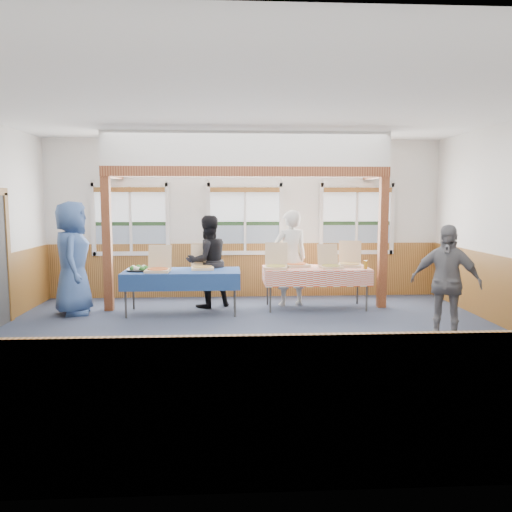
{
  "coord_description": "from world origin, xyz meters",
  "views": [
    {
      "loc": [
        -0.33,
        -6.7,
        1.99
      ],
      "look_at": [
        0.09,
        1.0,
        1.12
      ],
      "focal_mm": 35.0,
      "sensor_mm": 36.0,
      "label": 1
    }
  ],
  "objects_px": {
    "table_right": "(316,270)",
    "table_left": "(182,273)",
    "woman_white": "(290,258)",
    "person_grey": "(445,282)",
    "woman_black": "(208,261)",
    "man_blue": "(72,258)"
  },
  "relations": [
    {
      "from": "table_right",
      "to": "table_left",
      "type": "bearing_deg",
      "value": -170.83
    },
    {
      "from": "woman_white",
      "to": "person_grey",
      "type": "bearing_deg",
      "value": 114.89
    },
    {
      "from": "table_left",
      "to": "person_grey",
      "type": "relative_size",
      "value": 1.34
    },
    {
      "from": "table_left",
      "to": "woman_white",
      "type": "distance_m",
      "value": 2.06
    },
    {
      "from": "table_left",
      "to": "table_right",
      "type": "height_order",
      "value": "same"
    },
    {
      "from": "woman_white",
      "to": "table_right",
      "type": "bearing_deg",
      "value": 134.7
    },
    {
      "from": "woman_white",
      "to": "woman_black",
      "type": "relative_size",
      "value": 1.06
    },
    {
      "from": "table_right",
      "to": "person_grey",
      "type": "xyz_separation_m",
      "value": [
        1.48,
        -2.14,
        0.12
      ]
    },
    {
      "from": "woman_white",
      "to": "woman_black",
      "type": "distance_m",
      "value": 1.55
    },
    {
      "from": "table_left",
      "to": "woman_black",
      "type": "relative_size",
      "value": 1.29
    },
    {
      "from": "table_left",
      "to": "woman_black",
      "type": "xyz_separation_m",
      "value": [
        0.43,
        0.49,
        0.15
      ]
    },
    {
      "from": "woman_black",
      "to": "person_grey",
      "type": "height_order",
      "value": "woman_black"
    },
    {
      "from": "table_right",
      "to": "man_blue",
      "type": "xyz_separation_m",
      "value": [
        -4.3,
        -0.24,
        0.28
      ]
    },
    {
      "from": "person_grey",
      "to": "woman_white",
      "type": "bearing_deg",
      "value": 161.57
    },
    {
      "from": "table_left",
      "to": "person_grey",
      "type": "height_order",
      "value": "person_grey"
    },
    {
      "from": "table_left",
      "to": "person_grey",
      "type": "bearing_deg",
      "value": -1.63
    },
    {
      "from": "table_right",
      "to": "person_grey",
      "type": "distance_m",
      "value": 2.61
    },
    {
      "from": "woman_black",
      "to": "man_blue",
      "type": "relative_size",
      "value": 0.87
    },
    {
      "from": "table_left",
      "to": "man_blue",
      "type": "height_order",
      "value": "man_blue"
    },
    {
      "from": "table_right",
      "to": "man_blue",
      "type": "distance_m",
      "value": 4.32
    },
    {
      "from": "table_right",
      "to": "woman_white",
      "type": "xyz_separation_m",
      "value": [
        -0.44,
        0.27,
        0.2
      ]
    },
    {
      "from": "man_blue",
      "to": "person_grey",
      "type": "relative_size",
      "value": 1.19
    }
  ]
}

